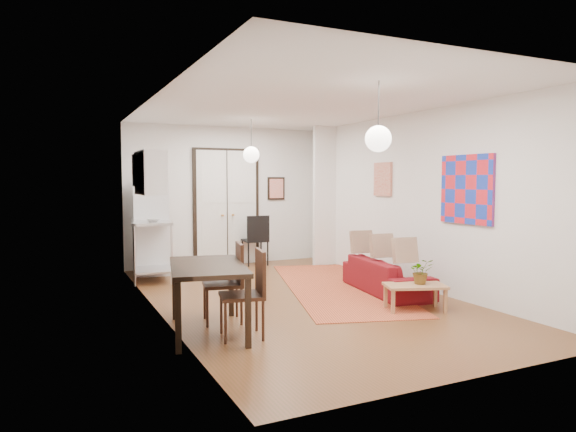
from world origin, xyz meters
name	(u,v)px	position (x,y,z in m)	size (l,w,h in m)	color
floor	(299,298)	(0.00, 0.00, 0.00)	(7.00, 7.00, 0.00)	brown
ceiling	(300,104)	(0.00, 0.00, 2.90)	(4.20, 7.00, 0.02)	silver
wall_back	(226,196)	(0.00, 3.50, 1.45)	(4.20, 0.02, 2.90)	silver
wall_front	(477,218)	(0.00, -3.50, 1.45)	(4.20, 0.02, 2.90)	silver
wall_left	(157,205)	(-2.10, 0.00, 1.45)	(0.02, 7.00, 2.90)	silver
wall_right	(412,200)	(2.10, 0.00, 1.45)	(0.02, 7.00, 2.90)	silver
double_doors	(227,208)	(0.00, 3.46, 1.20)	(1.44, 0.06, 2.50)	silver
stub_partition	(324,196)	(1.85, 2.55, 1.45)	(0.50, 0.10, 2.90)	silver
wall_cabinet	(150,173)	(-1.92, 1.50, 1.90)	(0.35, 1.00, 0.70)	white
painting_popart	(467,189)	(2.08, -1.25, 1.65)	(0.05, 1.00, 1.00)	red
painting_abstract	(383,179)	(2.08, 0.80, 1.80)	(0.05, 0.50, 0.60)	beige
poster_back	(276,188)	(1.15, 3.47, 1.60)	(0.40, 0.03, 0.50)	red
print_left	(136,170)	(-2.07, 2.00, 1.95)	(0.03, 0.44, 0.54)	#A76445
pendant_back	(251,155)	(0.00, 2.00, 2.25)	(0.30, 0.30, 0.80)	white
pendant_front	(378,139)	(0.00, -2.00, 2.25)	(0.30, 0.30, 0.80)	white
kilim_rug	(337,286)	(0.94, 0.46, 0.01)	(1.62, 4.31, 0.01)	#C75231
sofa	(387,276)	(1.43, -0.24, 0.27)	(0.72, 1.85, 0.54)	maroon
coffee_table	(415,288)	(1.10, -1.34, 0.31)	(0.91, 0.70, 0.36)	#B27D54
potted_plant	(421,271)	(1.20, -1.34, 0.53)	(0.32, 0.27, 0.35)	#2B602D
kitchen_counter	(151,240)	(-1.74, 2.53, 0.71)	(0.87, 1.46, 1.06)	silver
bowl	(153,220)	(-1.75, 2.23, 1.09)	(0.25, 0.25, 0.06)	silver
soap_bottle	(148,214)	(-1.75, 2.78, 1.17)	(0.10, 0.10, 0.22)	teal
fridge	(151,227)	(-1.66, 2.97, 0.90)	(0.63, 0.63, 1.79)	silver
dining_table	(208,272)	(-1.75, -1.11, 0.71)	(1.09, 1.58, 0.80)	black
dining_chair_near	(220,275)	(-1.46, -0.66, 0.58)	(0.56, 0.72, 0.99)	#3C1F13
dining_chair_far	(239,285)	(-1.46, -1.36, 0.58)	(0.56, 0.72, 0.99)	#3C1F13
black_side_chair	(253,235)	(0.51, 3.25, 0.62)	(0.50, 0.50, 1.05)	black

